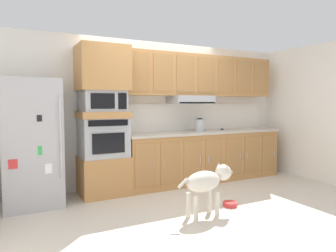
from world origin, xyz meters
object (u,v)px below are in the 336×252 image
at_px(built_in_oven, 103,137).
at_px(screwdriver, 223,129).
at_px(electric_kettle, 200,125).
at_px(refrigerator, 32,143).
at_px(microwave, 103,101).
at_px(dog_food_bowl, 230,204).
at_px(dog, 208,181).

xyz_separation_m(built_in_oven, screwdriver, (2.31, 0.02, 0.03)).
bearing_deg(built_in_oven, electric_kettle, -1.55).
bearing_deg(refrigerator, electric_kettle, 0.42).
bearing_deg(refrigerator, microwave, 3.77).
relative_size(microwave, dog_food_bowl, 3.22).
relative_size(built_in_oven, electric_kettle, 2.92).
height_order(microwave, dog, microwave).
bearing_deg(microwave, built_in_oven, 179.23).
height_order(screwdriver, electric_kettle, electric_kettle).
relative_size(electric_kettle, dog, 0.27).
distance_m(screwdriver, dog, 2.13).
distance_m(microwave, dog, 2.04).
relative_size(microwave, electric_kettle, 2.68).
relative_size(built_in_oven, dog_food_bowl, 3.50).
relative_size(screwdriver, dog, 0.17).
height_order(built_in_oven, screwdriver, built_in_oven).
bearing_deg(dog_food_bowl, refrigerator, 151.74).
distance_m(microwave, electric_kettle, 1.80).
xyz_separation_m(screwdriver, dog_food_bowl, (-0.92, -1.39, -0.90)).
relative_size(built_in_oven, screwdriver, 4.46).
height_order(refrigerator, dog, refrigerator).
distance_m(built_in_oven, electric_kettle, 1.75).
distance_m(refrigerator, screwdriver, 3.34).
bearing_deg(refrigerator, dog, -36.56).
height_order(refrigerator, screwdriver, refrigerator).
xyz_separation_m(microwave, dog, (0.92, -1.51, -1.02)).
height_order(built_in_oven, microwave, microwave).
bearing_deg(electric_kettle, dog, -119.55).
height_order(screwdriver, dog, screwdriver).
bearing_deg(refrigerator, built_in_oven, 3.77).
distance_m(electric_kettle, dog_food_bowl, 1.70).
relative_size(built_in_oven, microwave, 1.09).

